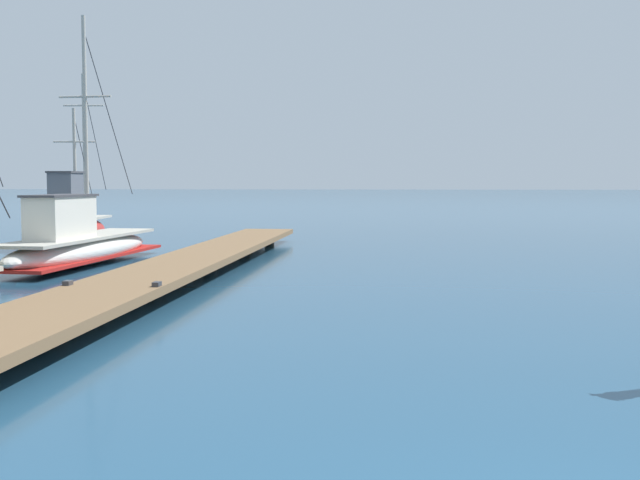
{
  "coord_description": "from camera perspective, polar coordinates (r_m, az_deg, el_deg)",
  "views": [
    {
      "loc": [
        -1.41,
        -3.81,
        2.27
      ],
      "look_at": [
        -2.49,
        7.74,
        1.4
      ],
      "focal_mm": 44.38,
      "sensor_mm": 36.0,
      "label": 1
    }
  ],
  "objects": [
    {
      "name": "floating_dock",
      "position": [
        18.61,
        -9.68,
        -1.65
      ],
      "size": [
        2.06,
        23.66,
        0.53
      ],
      "color": "brown",
      "rests_on": "ground"
    },
    {
      "name": "fishing_boat_2",
      "position": [
        27.85,
        -17.38,
        0.95
      ],
      "size": [
        2.01,
        6.56,
        6.01
      ],
      "color": "#AD2823",
      "rests_on": "ground"
    },
    {
      "name": "fishing_boat_3",
      "position": [
        22.16,
        -17.0,
        -0.27
      ],
      "size": [
        2.19,
        7.67,
        6.72
      ],
      "color": "silver",
      "rests_on": "ground"
    }
  ]
}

